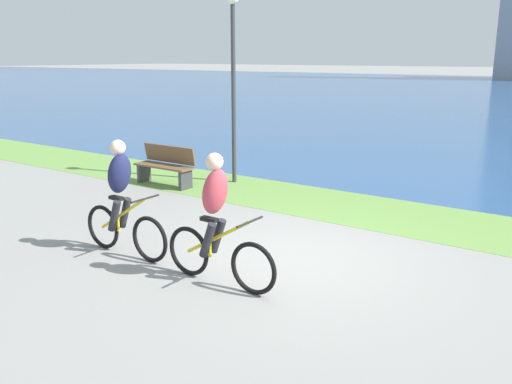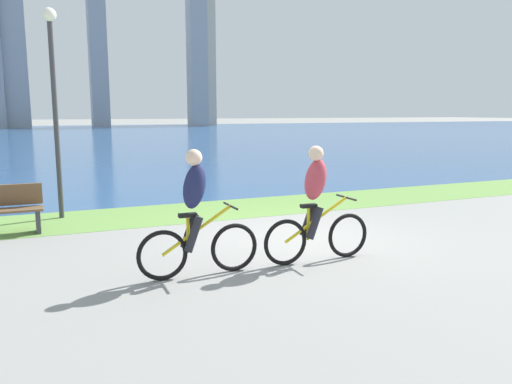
{
  "view_description": "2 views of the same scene",
  "coord_description": "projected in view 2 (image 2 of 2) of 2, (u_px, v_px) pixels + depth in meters",
  "views": [
    {
      "loc": [
        3.83,
        -6.4,
        2.87
      ],
      "look_at": [
        -0.45,
        -0.28,
        0.99
      ],
      "focal_mm": 37.95,
      "sensor_mm": 36.0,
      "label": 1
    },
    {
      "loc": [
        -3.93,
        -7.59,
        2.2
      ],
      "look_at": [
        -0.63,
        0.16,
        0.84
      ],
      "focal_mm": 34.99,
      "sensor_mm": 36.0,
      "label": 2
    }
  ],
  "objects": [
    {
      "name": "ground_plane",
      "position": [
        293.0,
        238.0,
        8.76
      ],
      "size": [
        300.0,
        300.0,
        0.0
      ],
      "primitive_type": "plane",
      "color": "gray"
    },
    {
      "name": "cyclist_lead",
      "position": [
        316.0,
        205.0,
        7.29
      ],
      "size": [
        1.74,
        0.52,
        1.72
      ],
      "color": "black",
      "rests_on": "ground"
    },
    {
      "name": "cyclist_trailing",
      "position": [
        196.0,
        215.0,
        6.62
      ],
      "size": [
        1.68,
        0.52,
        1.72
      ],
      "color": "black",
      "rests_on": "ground"
    },
    {
      "name": "lamppost_tall",
      "position": [
        54.0,
        85.0,
        10.02
      ],
      "size": [
        0.28,
        0.28,
        4.23
      ],
      "color": "#38383D",
      "rests_on": "ground"
    },
    {
      "name": "bay_water_surface",
      "position": [
        89.0,
        135.0,
        46.64
      ],
      "size": [
        300.0,
        75.26,
        0.0
      ],
      "primitive_type": "cube",
      "color": "#2D568C",
      "rests_on": "ground"
    },
    {
      "name": "grass_strip_bayside",
      "position": [
        234.0,
        208.0,
        11.45
      ],
      "size": [
        120.0,
        2.23,
        0.01
      ],
      "primitive_type": "cube",
      "color": "#6B9947",
      "rests_on": "ground"
    },
    {
      "name": "city_skyline_far_shore",
      "position": [
        81.0,
        45.0,
        71.05
      ],
      "size": [
        34.15,
        10.33,
        26.99
      ],
      "color": "#8C939E",
      "rests_on": "ground"
    }
  ]
}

